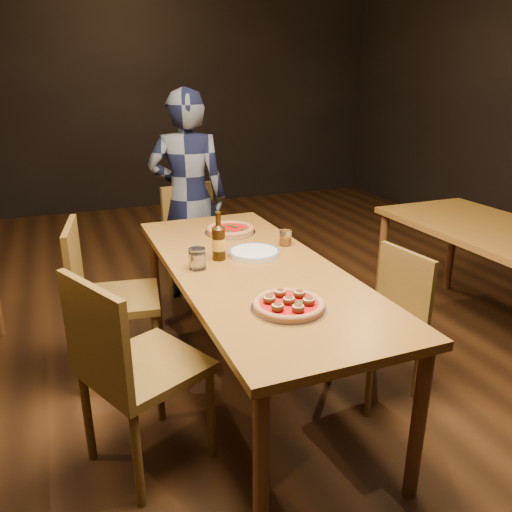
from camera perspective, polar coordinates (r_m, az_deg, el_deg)
name	(u,v)px	position (r m, az deg, el deg)	size (l,w,h in m)	color
ground	(253,390)	(2.91, -0.38, -15.04)	(9.00, 9.00, 0.00)	black
room_shell	(252,30)	(2.40, -0.49, 24.40)	(9.00, 9.00, 9.00)	black
table_main	(252,279)	(2.59, -0.42, -2.61)	(0.80, 2.00, 0.75)	brown
chair_main_nw	(145,365)	(2.26, -12.54, -12.08)	(0.46, 0.46, 0.98)	#593917
chair_main_sw	(118,298)	(2.94, -15.53, -4.62)	(0.45, 0.45, 0.97)	#593917
chair_main_e	(376,323)	(2.78, 13.56, -7.46)	(0.39, 0.39, 0.84)	#593917
chair_end	(202,244)	(3.81, -6.19, 1.36)	(0.44, 0.44, 0.93)	#593917
pizza_meatball	(289,304)	(2.09, 3.76, -5.54)	(0.32, 0.32, 0.06)	#B7B7BF
pizza_margherita	(230,230)	(3.10, -2.97, 3.03)	(0.31, 0.31, 0.04)	#B7B7BF
plate_stack	(254,253)	(2.71, -0.21, 0.36)	(0.27, 0.27, 0.03)	white
beer_bottle	(219,243)	(2.63, -4.28, 1.49)	(0.07, 0.07, 0.25)	black
water_glass	(197,259)	(2.52, -6.73, -0.31)	(0.09, 0.09, 0.11)	white
amber_glass	(285,238)	(2.87, 3.38, 2.09)	(0.07, 0.07, 0.09)	#9D5011
diner	(188,198)	(3.84, -7.77, 6.60)	(0.58, 0.38, 1.60)	black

